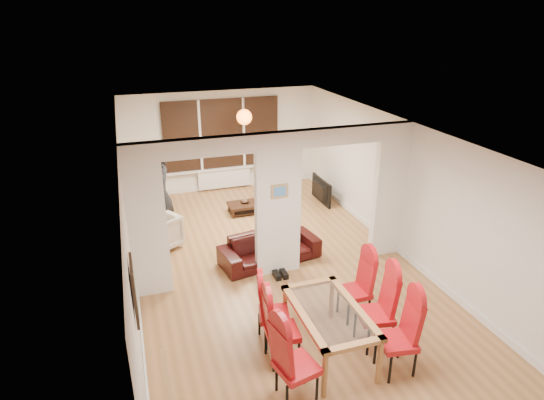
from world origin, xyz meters
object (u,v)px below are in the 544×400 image
dining_chair_ra (398,336)px  coffee_table (251,207)px  dining_chair_lb (282,327)px  person (161,195)px  television (317,191)px  dining_chair_rc (355,287)px  armchair (157,232)px  dining_table (328,331)px  dining_chair_la (297,361)px  dining_chair_lc (274,309)px  dining_chair_rb (375,310)px  bottle (257,196)px  bowl (245,202)px  sofa (270,248)px

dining_chair_ra → coffee_table: size_ratio=1.05×
dining_chair_lb → person: (-1.12, 4.26, 0.41)m
television → coffee_table: television is taller
dining_chair_rc → television: dining_chair_rc is taller
armchair → dining_chair_rc: bearing=8.4°
dining_table → dining_chair_la: 0.97m
dining_chair_lb → dining_chair_ra: 1.49m
dining_chair_ra → person: size_ratio=0.59×
dining_chair_lc → person: size_ratio=0.55×
dining_chair_la → dining_chair_rb: (1.40, 0.59, 0.00)m
coffee_table → bottle: 0.30m
bottle → dining_chair_rc: bearing=-86.6°
dining_chair_lc → bowl: size_ratio=5.03×
bowl → dining_chair_lb: bearing=-99.4°
coffee_table → armchair: bearing=-153.3°
sofa → bottle: bearing=69.7°
dining_chair_ra → dining_chair_lb: bearing=163.6°
dining_chair_rc → television: bearing=72.4°
dining_table → dining_chair_la: (-0.71, -0.62, 0.22)m
bottle → bowl: (-0.28, 0.03, -0.11)m
dining_chair_ra → dining_chair_rb: 0.55m
dining_chair_rb → person: 5.02m
dining_chair_lb → armchair: bearing=114.4°
sofa → dining_chair_lc: bearing=-116.2°
dining_chair_la → sofa: size_ratio=0.61×
dining_chair_ra → television: (1.35, 5.66, -0.26)m
person → television: 3.94m
bottle → bowl: bearing=174.7°
dining_chair_la → dining_chair_lb: size_ratio=1.06×
armchair → person: bearing=128.0°
dining_chair_lb → dining_table: bearing=-0.6°
television → bottle: size_ratio=3.91×
dining_chair_rb → armchair: 4.69m
television → dining_chair_lb: bearing=151.6°
dining_chair_rc → person: 4.49m
dining_table → dining_chair_rc: size_ratio=1.42×
dining_chair_lc → dining_chair_rb: dining_chair_rb is taller
dining_chair_lc → bowl: (0.79, 4.52, -0.25)m
dining_table → coffee_table: (0.30, 4.98, -0.23)m
dining_chair_la → person: (-1.07, 4.95, 0.38)m
dining_chair_rb → dining_chair_ra: bearing=-80.1°
dining_chair_rc → bowl: size_ratio=5.15×
dining_table → television: (2.04, 5.07, -0.05)m
dining_chair_lb → coffee_table: dining_chair_lb is taller
person → dining_chair_lb: bearing=20.5°
dining_table → bottle: dining_table is taller
dining_chair_ra → coffee_table: bearing=103.4°
dining_chair_lb → dining_chair_lc: bearing=91.6°
person → television: size_ratio=1.82×
dining_table → dining_chair_lc: 0.81m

